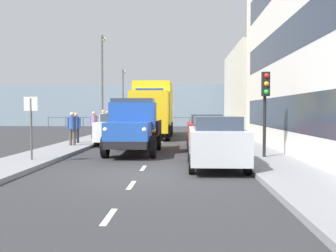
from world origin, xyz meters
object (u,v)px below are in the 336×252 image
car_red_kerbside_1 (205,131)px  pedestrian_in_dark_coat (94,123)px  pedestrian_with_bag (103,121)px  street_sign (31,117)px  car_grey_oppositeside_2 (141,122)px  traffic_light_near (265,95)px  truck_vintage_blue (133,127)px  pedestrian_near_railing (72,126)px  pedestrian_couple_a (107,121)px  lamp_post_promenade (103,77)px  pedestrian_by_lamp (76,125)px  lorry_cargo_yellow (153,108)px  car_teal_oppositeside_1 (132,125)px  car_white_oppositeside_0 (116,129)px  lamp_post_far (123,93)px  car_silver_kerbside_near (216,141)px

car_red_kerbside_1 → pedestrian_in_dark_coat: size_ratio=2.68×
pedestrian_with_bag → street_sign: 12.05m
car_grey_oppositeside_2 → traffic_light_near: size_ratio=1.37×
truck_vintage_blue → pedestrian_near_railing: bearing=-36.2°
pedestrian_in_dark_coat → pedestrian_couple_a: 4.17m
car_red_kerbside_1 → traffic_light_near: bearing=114.5°
traffic_light_near → lamp_post_promenade: lamp_post_promenade is taller
car_red_kerbside_1 → car_grey_oppositeside_2: bearing=-71.1°
pedestrian_by_lamp → street_sign: (-0.43, 7.11, 0.57)m
lorry_cargo_yellow → car_teal_oppositeside_1: (1.59, -0.52, -1.18)m
car_white_oppositeside_0 → street_sign: (1.69, 7.64, 0.79)m
lorry_cargo_yellow → pedestrian_in_dark_coat: bearing=44.8°
car_red_kerbside_1 → lamp_post_far: lamp_post_far is taller
car_silver_kerbside_near → pedestrian_in_dark_coat: pedestrian_in_dark_coat is taller
traffic_light_near → lamp_post_far: (8.94, -22.18, 1.12)m
truck_vintage_blue → car_red_kerbside_1: (-3.27, -2.33, -0.28)m
truck_vintage_blue → lamp_post_promenade: size_ratio=0.81×
car_white_oppositeside_0 → lamp_post_far: size_ratio=0.73×
car_teal_oppositeside_1 → street_sign: street_sign is taller
truck_vintage_blue → pedestrian_near_railing: truck_vintage_blue is taller
pedestrian_by_lamp → pedestrian_couple_a: (-0.28, -7.05, 0.06)m
traffic_light_near → lamp_post_far: lamp_post_far is taller
lorry_cargo_yellow → car_grey_oppositeside_2: 6.44m
car_teal_oppositeside_1 → car_red_kerbside_1: bearing=119.7°
pedestrian_in_dark_coat → lamp_post_promenade: size_ratio=0.24×
pedestrian_with_bag → lamp_post_promenade: size_ratio=0.26×
pedestrian_in_dark_coat → lamp_post_far: bearing=-88.7°
truck_vintage_blue → lamp_post_far: bearing=-79.7°
lorry_cargo_yellow → pedestrian_by_lamp: 7.35m
truck_vintage_blue → pedestrian_by_lamp: (3.67, -4.00, -0.06)m
car_silver_kerbside_near → lamp_post_promenade: lamp_post_promenade is taller
car_teal_oppositeside_1 → pedestrian_in_dark_coat: pedestrian_in_dark_coat is taller
car_white_oppositeside_0 → traffic_light_near: 9.58m
pedestrian_by_lamp → street_sign: bearing=93.4°
car_white_oppositeside_0 → car_teal_oppositeside_1: size_ratio=0.97×
street_sign → pedestrian_couple_a: bearing=-89.4°
pedestrian_near_railing → traffic_light_near: (-8.70, 4.53, 1.33)m
pedestrian_near_railing → street_sign: size_ratio=0.75×
pedestrian_with_bag → traffic_light_near: 13.90m
truck_vintage_blue → car_grey_oppositeside_2: truck_vintage_blue is taller
car_white_oppositeside_0 → pedestrian_near_railing: pedestrian_near_railing is taller
car_white_oppositeside_0 → pedestrian_in_dark_coat: pedestrian_in_dark_coat is taller
car_teal_oppositeside_1 → pedestrian_near_railing: size_ratio=2.54×
pedestrian_by_lamp → traffic_light_near: size_ratio=0.51×
pedestrian_in_dark_coat → lamp_post_far: size_ratio=0.30×
car_teal_oppositeside_1 → pedestrian_in_dark_coat: (1.83, 3.91, 0.26)m
car_silver_kerbside_near → lamp_post_far: (6.95, -23.93, 2.70)m
pedestrian_in_dark_coat → lamp_post_promenade: 4.41m
truck_vintage_blue → car_white_oppositeside_0: bearing=-71.2°
truck_vintage_blue → car_red_kerbside_1: 4.03m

